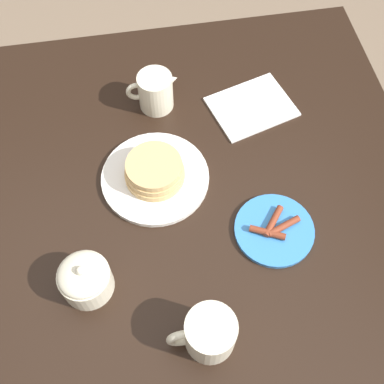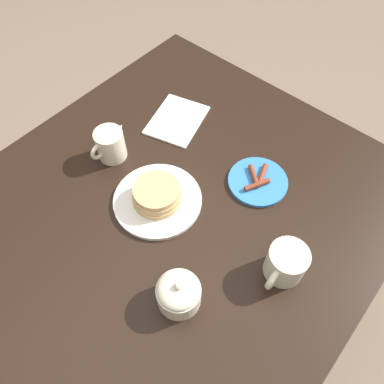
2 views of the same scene
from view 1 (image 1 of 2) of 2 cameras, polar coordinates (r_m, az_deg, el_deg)
ground_plane at (r=1.72m, az=-2.80°, el=-12.55°), size 8.00×8.00×0.00m
dining_table at (r=1.14m, az=-4.12°, el=-3.33°), size 1.20×1.03×0.74m
pancake_plate at (r=1.04m, az=-4.24°, el=2.19°), size 0.24×0.24×0.06m
side_plate_bacon at (r=1.01m, az=9.91°, el=-4.38°), size 0.17×0.17×0.02m
coffee_mug at (r=0.88m, az=2.20°, el=-16.37°), size 0.13×0.09×0.09m
creamer_pitcher at (r=1.15m, az=-4.15°, el=11.88°), size 0.12×0.08×0.10m
sugar_bowl at (r=0.94m, az=-12.35°, el=-9.95°), size 0.10×0.10×0.09m
napkin at (r=1.18m, az=7.25°, el=10.02°), size 0.22×0.19×0.01m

